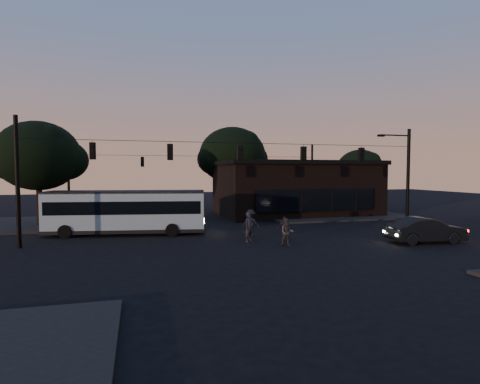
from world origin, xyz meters
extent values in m
plane|color=black|center=(0.00, 0.00, 0.00)|extent=(120.00, 120.00, 0.00)
cube|color=black|center=(12.00, 14.00, 0.07)|extent=(14.00, 10.00, 0.15)
cube|color=black|center=(-14.00, 14.00, 0.07)|extent=(14.00, 10.00, 0.15)
cube|color=black|center=(9.00, 16.00, 2.50)|extent=(15.00, 10.00, 5.00)
cube|color=black|center=(9.00, 16.00, 5.20)|extent=(15.40, 10.40, 0.40)
cube|color=black|center=(9.00, 10.88, 1.80)|extent=(11.50, 0.18, 2.00)
cylinder|color=black|center=(4.00, 22.00, 2.00)|extent=(0.44, 0.44, 4.00)
ellipsoid|color=black|center=(4.00, 22.00, 6.20)|extent=(7.60, 7.60, 6.46)
cylinder|color=black|center=(18.00, 18.00, 1.50)|extent=(0.44, 0.44, 3.00)
ellipsoid|color=black|center=(18.00, 18.00, 4.65)|extent=(5.20, 5.20, 4.42)
cylinder|color=black|center=(-14.00, 13.00, 1.80)|extent=(0.44, 0.44, 3.60)
ellipsoid|color=black|center=(-14.00, 13.00, 5.58)|extent=(6.40, 6.40, 5.44)
cylinder|color=black|center=(-13.00, 4.00, 3.75)|extent=(0.24, 0.24, 7.50)
cylinder|color=black|center=(13.00, 4.00, 3.75)|extent=(0.24, 0.24, 7.50)
cylinder|color=black|center=(0.00, 4.00, 6.20)|extent=(26.00, 0.03, 0.03)
cube|color=black|center=(-9.00, 4.00, 5.55)|extent=(0.34, 0.30, 1.00)
cube|color=black|center=(-4.50, 4.00, 5.55)|extent=(0.34, 0.30, 1.00)
cube|color=black|center=(0.00, 4.00, 5.55)|extent=(0.34, 0.30, 1.00)
cube|color=black|center=(4.50, 4.00, 5.55)|extent=(0.34, 0.30, 1.00)
cube|color=black|center=(9.00, 4.00, 5.55)|extent=(0.34, 0.30, 1.00)
cylinder|color=black|center=(-13.00, 20.00, 3.75)|extent=(0.24, 0.24, 7.50)
cylinder|color=black|center=(13.00, 20.00, 3.75)|extent=(0.24, 0.24, 7.50)
cylinder|color=black|center=(0.00, 20.00, 6.00)|extent=(26.00, 0.03, 0.03)
cube|color=black|center=(-6.00, 20.00, 5.35)|extent=(0.34, 0.30, 1.00)
cube|color=black|center=(0.00, 20.00, 5.35)|extent=(0.34, 0.30, 1.00)
cube|color=black|center=(6.00, 20.00, 5.35)|extent=(0.34, 0.30, 1.00)
cube|color=#89A5AE|center=(-7.23, 7.27, 1.69)|extent=(10.85, 4.12, 2.51)
cube|color=black|center=(-7.23, 7.27, 1.93)|extent=(10.44, 4.09, 0.87)
cube|color=black|center=(-7.23, 7.27, 2.94)|extent=(10.85, 4.12, 0.14)
cube|color=black|center=(-7.23, 7.27, 0.34)|extent=(10.96, 4.20, 0.24)
cylinder|color=black|center=(-11.09, 6.69, 0.43)|extent=(0.90, 0.38, 0.87)
cylinder|color=black|center=(-10.69, 9.07, 0.43)|extent=(0.90, 0.38, 0.87)
cylinder|color=black|center=(-4.29, 5.56, 0.43)|extent=(0.90, 0.38, 0.87)
cylinder|color=black|center=(-3.90, 7.94, 0.43)|extent=(0.90, 0.38, 0.87)
imported|color=black|center=(10.44, -0.77, 0.77)|extent=(4.80, 2.00, 1.54)
imported|color=#24222A|center=(0.13, 2.33, 0.91)|extent=(0.79, 0.71, 1.82)
imported|color=#363431|center=(1.90, 0.53, 0.80)|extent=(0.94, 0.84, 1.61)
imported|color=black|center=(2.29, 1.87, 0.78)|extent=(0.97, 0.58, 1.55)
imported|color=black|center=(0.67, 3.73, 0.93)|extent=(1.38, 1.18, 1.85)
camera|label=1|loc=(-6.43, -19.60, 4.32)|focal=28.00mm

